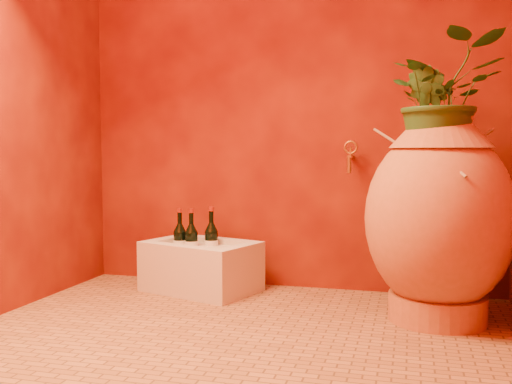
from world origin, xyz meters
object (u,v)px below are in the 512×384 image
(stone_basin, at_px, (201,267))
(wine_bottle_c, at_px, (211,243))
(amphora, at_px, (439,218))
(wine_bottle_a, at_px, (191,244))
(wine_bottle_b, at_px, (180,243))
(wall_tap, at_px, (350,155))

(stone_basin, height_order, wine_bottle_c, wine_bottle_c)
(amphora, xyz_separation_m, wine_bottle_c, (-1.27, 0.32, -0.22))
(wine_bottle_a, height_order, wine_bottle_c, wine_bottle_c)
(wine_bottle_a, distance_m, wine_bottle_b, 0.08)
(amphora, xyz_separation_m, wine_bottle_b, (-1.46, 0.30, -0.23))
(stone_basin, distance_m, wall_tap, 1.08)
(wine_bottle_a, xyz_separation_m, wall_tap, (0.91, 0.14, 0.52))
(amphora, height_order, wall_tap, amphora)
(wall_tap, bearing_deg, wine_bottle_c, -172.77)
(wine_bottle_b, bearing_deg, wine_bottle_a, -14.47)
(amphora, relative_size, wall_tap, 5.51)
(amphora, distance_m, stone_basin, 1.38)
(amphora, bearing_deg, wine_bottle_b, 168.56)
(wine_bottle_a, relative_size, wine_bottle_c, 0.97)
(wine_bottle_b, xyz_separation_m, wine_bottle_c, (0.19, 0.02, 0.00))
(wine_bottle_b, relative_size, wine_bottle_c, 0.96)
(wine_bottle_b, bearing_deg, wine_bottle_c, 6.16)
(wine_bottle_b, bearing_deg, amphora, -11.44)
(wine_bottle_c, distance_m, wall_tap, 0.96)
(wall_tap, bearing_deg, amphora, -41.79)
(stone_basin, height_order, wall_tap, wall_tap)
(wine_bottle_a, distance_m, wall_tap, 1.06)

